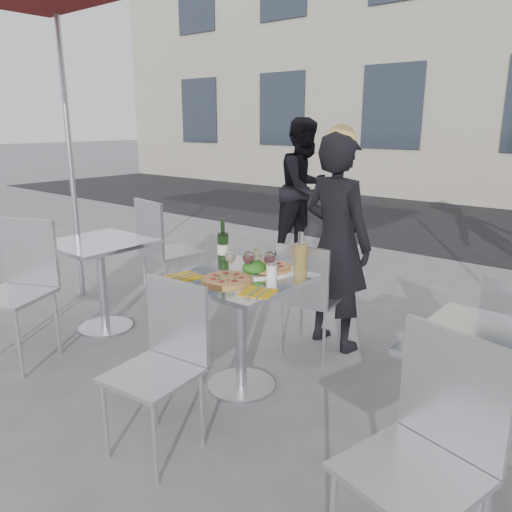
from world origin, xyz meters
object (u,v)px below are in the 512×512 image
Objects in this scene: sugar_shaker at (272,271)px; carafe at (300,260)px; side_chair_lfar at (162,244)px; side_table_left at (101,266)px; wineglass_white_a at (230,257)px; side_table_right at (499,388)px; chair_near at (164,353)px; wine_bottle at (223,246)px; wineglass_white_b at (256,256)px; pedestrian_a at (305,188)px; main_table at (241,309)px; pizza_near at (227,279)px; salad_plate at (254,269)px; woman_diner at (337,243)px; napkin_right at (258,292)px; side_chair_rnear at (430,441)px; pizza_far at (268,268)px; wineglass_red_a at (248,259)px; wineglass_red_b at (270,259)px; chair_far at (308,291)px; napkin_left at (185,276)px; side_chair_lnear at (20,279)px.

carafe is at bearing 38.25° from sugar_shaker.
sugar_shaker is at bearing 170.42° from side_chair_lfar.
side_table_left is at bearing -174.08° from carafe.
carafe is 0.43m from wineglass_white_a.
side_table_right is 1.58m from chair_near.
wine_bottle is 0.34m from wineglass_white_b.
side_table_right is at bearing 19.64° from chair_near.
pedestrian_a is at bearing 116.26° from wineglass_white_a.
chair_near reaches higher than main_table.
wine_bottle reaches higher than wineglass_white_a.
wineglass_white_b reaches higher than pizza_near.
salad_plate is at bearing -69.51° from wineglass_white_b.
side_table_right is at bearing -5.62° from wine_bottle.
carafe is at bearing 113.83° from woman_diner.
woman_diner reaches higher than wineglass_white_a.
pizza_near is at bearing 153.16° from napkin_right.
sugar_shaker is (0.10, 0.77, 0.28)m from chair_near.
woman_diner is (-1.31, 1.55, 0.24)m from side_chair_rnear.
napkin_right is at bearing -69.16° from sugar_shaker.
wineglass_white_a is at bearing -121.32° from pizza_far.
wineglass_red_a is (0.00, -0.08, 0.00)m from wineglass_white_b.
wineglass_white_b is (0.33, -0.05, -0.00)m from wine_bottle.
wine_bottle is at bearing 132.66° from napkin_right.
pizza_far is at bearing 131.30° from wineglass_red_b.
side_table_right is 4.76× the size of wineglass_white_b.
wineglass_white_a reaches higher than salad_plate.
wineglass_red_b reaches higher than chair_far.
main_table is 0.88× the size of chair_far.
main_table is at bearing 72.82° from chair_far.
wineglass_white_a is 0.40m from napkin_right.
side_table_left is 1.56m from wineglass_white_b.
main_table is at bearing -102.55° from pizza_far.
wineglass_red_a is at bearing 61.65° from main_table.
sugar_shaker is at bearing -45.67° from pizza_far.
wineglass_red_a is at bearing 1.69° from side_table_left.
side_chair_lfar reaches higher than pizza_far.
wineglass_white_b is 0.77× the size of napkin_left.
wineglass_red_b is (0.14, 0.24, 0.10)m from pizza_near.
chair_far is at bearing 151.43° from side_chair_rnear.
salad_plate is 2.06× the size of sugar_shaker.
pizza_near is (-0.09, -0.74, 0.26)m from chair_far.
napkin_left is (1.28, -0.89, 0.16)m from side_chair_lfar.
woman_diner is 1.07m from pizza_near.
napkin_left is at bearing -129.62° from wineglass_white_b.
side_chair_lnear is 9.37× the size of sugar_shaker.
pedestrian_a is 10.97× the size of wineglass_red_a.
pizza_far is (1.55, 0.86, 0.17)m from side_chair_lnear.
side_chair_lnear is (-1.59, 0.04, 0.07)m from chair_near.
pedestrian_a is (-1.66, 2.41, 0.36)m from chair_far.
napkin_right is (0.19, -0.79, 0.25)m from chair_far.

